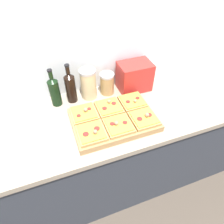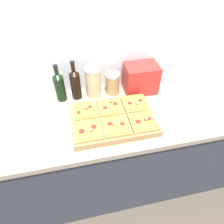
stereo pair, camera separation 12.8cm
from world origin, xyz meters
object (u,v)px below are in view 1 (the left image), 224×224
at_px(cutting_board, 114,120).
at_px(grain_jar_short, 107,84).
at_px(olive_oil_bottle, 54,91).
at_px(toaster_oven, 134,76).
at_px(wine_bottle, 70,87).
at_px(grain_jar_tall, 88,84).

xyz_separation_m(cutting_board, grain_jar_short, (0.06, 0.31, 0.06)).
distance_m(olive_oil_bottle, toaster_oven, 0.59).
bearing_deg(grain_jar_short, toaster_oven, -4.36).
bearing_deg(wine_bottle, toaster_oven, -1.93).
distance_m(wine_bottle, grain_jar_short, 0.27).
distance_m(cutting_board, grain_jar_tall, 0.33).
bearing_deg(cutting_board, toaster_oven, 46.72).
bearing_deg(grain_jar_tall, toaster_oven, -2.63).
relative_size(cutting_board, grain_jar_short, 3.21).
bearing_deg(cutting_board, wine_bottle, 123.33).
relative_size(grain_jar_tall, grain_jar_short, 1.37).
height_order(olive_oil_bottle, wine_bottle, wine_bottle).
relative_size(cutting_board, olive_oil_bottle, 1.89).
xyz_separation_m(olive_oil_bottle, grain_jar_short, (0.38, 0.00, -0.03)).
xyz_separation_m(cutting_board, toaster_oven, (0.28, 0.29, 0.09)).
relative_size(olive_oil_bottle, grain_jar_short, 1.70).
bearing_deg(grain_jar_short, grain_jar_tall, 180.00).
height_order(grain_jar_tall, grain_jar_short, grain_jar_tall).
height_order(olive_oil_bottle, grain_jar_tall, olive_oil_bottle).
relative_size(olive_oil_bottle, toaster_oven, 1.06).
height_order(grain_jar_short, toaster_oven, toaster_oven).
distance_m(grain_jar_tall, toaster_oven, 0.35).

